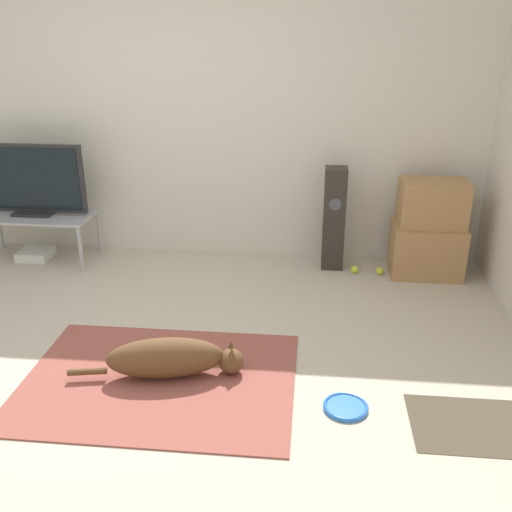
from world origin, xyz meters
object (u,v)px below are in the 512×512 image
at_px(dog, 171,358).
at_px(cardboard_box_upper, 432,203).
at_px(tennis_ball_by_boxes, 380,271).
at_px(tv_stand, 35,219).
at_px(cardboard_box_lower, 426,250).
at_px(game_console, 36,254).
at_px(floor_speaker, 334,219).
at_px(frisbee, 346,407).
at_px(tv, 30,181).
at_px(tennis_ball_near_speaker, 355,269).

height_order(dog, cardboard_box_upper, cardboard_box_upper).
bearing_deg(tennis_ball_by_boxes, tv_stand, 179.54).
xyz_separation_m(dog, cardboard_box_lower, (1.80, 1.75, 0.09)).
relative_size(cardboard_box_upper, game_console, 1.90).
relative_size(dog, floor_speaker, 1.17).
xyz_separation_m(cardboard_box_lower, tv_stand, (-3.45, -0.02, 0.17)).
bearing_deg(frisbee, floor_speaker, 91.03).
bearing_deg(tv, floor_speaker, 2.23).
distance_m(frisbee, cardboard_box_lower, 2.11).
relative_size(tennis_ball_by_boxes, tennis_ball_near_speaker, 1.00).
bearing_deg(floor_speaker, dog, -118.95).
bearing_deg(tennis_ball_near_speaker, tennis_ball_by_boxes, -2.25).
bearing_deg(game_console, floor_speaker, 1.72).
relative_size(dog, game_console, 3.68).
height_order(tv_stand, tennis_ball_by_boxes, tv_stand).
bearing_deg(dog, floor_speaker, 61.05).
xyz_separation_m(tennis_ball_by_boxes, game_console, (-3.13, 0.05, 0.01)).
relative_size(dog, cardboard_box_upper, 1.94).
height_order(dog, tv_stand, tv_stand).
relative_size(floor_speaker, tv_stand, 0.87).
distance_m(tv, tennis_ball_by_boxes, 3.15).
xyz_separation_m(floor_speaker, tv, (-2.65, -0.10, 0.30)).
xyz_separation_m(cardboard_box_lower, tennis_ball_by_boxes, (-0.38, -0.05, -0.19)).
bearing_deg(dog, frisbee, -11.27).
distance_m(floor_speaker, tennis_ball_near_speaker, 0.48).
xyz_separation_m(dog, cardboard_box_upper, (1.81, 1.76, 0.50)).
bearing_deg(game_console, dog, -45.72).
bearing_deg(floor_speaker, game_console, -178.28).
distance_m(floor_speaker, tv_stand, 2.66).
bearing_deg(cardboard_box_lower, floor_speaker, 173.97).
distance_m(tv_stand, tv, 0.35).
xyz_separation_m(dog, tennis_ball_by_boxes, (1.42, 1.70, -0.10)).
xyz_separation_m(dog, frisbee, (1.05, -0.21, -0.12)).
bearing_deg(cardboard_box_lower, cardboard_box_upper, 68.38).
xyz_separation_m(floor_speaker, tennis_ball_near_speaker, (0.20, -0.12, -0.42)).
xyz_separation_m(tennis_ball_near_speaker, game_console, (-2.91, 0.04, 0.01)).
xyz_separation_m(cardboard_box_upper, tv, (-3.45, -0.03, 0.11)).
bearing_deg(tennis_ball_by_boxes, cardboard_box_lower, 7.01).
bearing_deg(tv, game_console, 160.78).
xyz_separation_m(cardboard_box_lower, game_console, (-3.51, 0.00, -0.18)).
bearing_deg(tv, tennis_ball_near_speaker, -0.38).
height_order(dog, tennis_ball_near_speaker, dog).
bearing_deg(game_console, cardboard_box_lower, -0.04).
relative_size(frisbee, cardboard_box_lower, 0.43).
distance_m(dog, game_console, 2.44).
height_order(cardboard_box_upper, tennis_ball_by_boxes, cardboard_box_upper).
relative_size(cardboard_box_upper, floor_speaker, 0.60).
distance_m(frisbee, tennis_ball_near_speaker, 1.92).
bearing_deg(dog, tennis_ball_near_speaker, 54.73).
relative_size(dog, tv_stand, 1.01).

